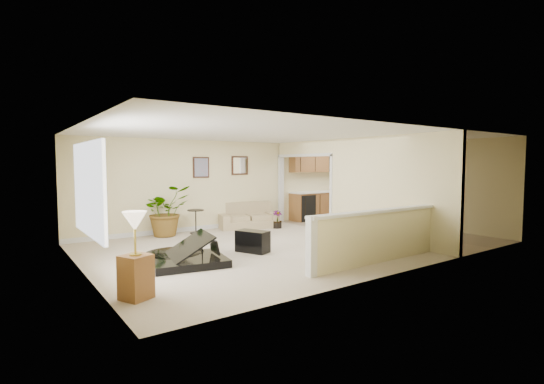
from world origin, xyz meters
TOP-DOWN VIEW (x-y plane):
  - floor at (0.00, 0.00)m, footprint 9.00×9.00m
  - back_wall at (0.00, 3.00)m, footprint 9.00×0.04m
  - front_wall at (0.00, -3.00)m, footprint 9.00×0.04m
  - left_wall at (-4.50, 0.00)m, footprint 0.04×6.00m
  - right_wall at (4.50, 0.00)m, footprint 0.04×6.00m
  - ceiling at (0.00, 0.00)m, footprint 9.00×6.00m
  - kitchen_vinyl at (3.15, 0.00)m, footprint 2.70×6.00m
  - interior_partition at (1.80, 0.25)m, footprint 0.18×5.99m
  - pony_half_wall at (0.08, -2.30)m, footprint 3.42×0.22m
  - left_window at (-4.49, -0.50)m, footprint 0.05×2.15m
  - wall_art_left at (-0.95, 2.97)m, footprint 0.48×0.04m
  - wall_mirror at (0.30, 2.97)m, footprint 0.55×0.04m
  - kitchen_cabinets at (3.19, 2.73)m, footprint 2.36×0.65m
  - piano at (-2.87, -0.28)m, footprint 1.71×1.74m
  - piano_bench at (-1.30, -0.22)m, footprint 0.58×0.76m
  - loveseat at (0.33, 2.66)m, footprint 1.89×1.34m
  - accent_table at (-1.33, 2.53)m, footprint 0.44×0.44m
  - palm_plant at (-2.10, 2.65)m, footprint 1.27×1.14m
  - small_plant at (0.95, 1.99)m, footprint 0.33×0.33m
  - lamp_stand at (-4.15, -1.73)m, footprint 0.47×0.47m

SIDE VIEW (x-z plane):
  - floor at x=0.00m, z-range 0.00..0.00m
  - kitchen_vinyl at x=3.15m, z-range 0.00..0.01m
  - small_plant at x=0.95m, z-range -0.04..0.47m
  - piano_bench at x=-1.30m, z-range 0.00..0.45m
  - loveseat at x=0.33m, z-range -0.11..0.83m
  - accent_table at x=-1.33m, z-range 0.09..0.72m
  - lamp_stand at x=-4.15m, z-range -0.09..1.11m
  - pony_half_wall at x=0.08m, z-range 0.02..1.02m
  - piano at x=-2.87m, z-range -0.10..1.15m
  - palm_plant at x=-2.10m, z-range -0.01..1.29m
  - kitchen_cabinets at x=3.19m, z-range -0.29..2.03m
  - interior_partition at x=1.80m, z-range -0.03..2.47m
  - back_wall at x=0.00m, z-range 0.00..2.50m
  - front_wall at x=0.00m, z-range 0.00..2.50m
  - left_wall at x=-4.50m, z-range 0.00..2.50m
  - right_wall at x=4.50m, z-range 0.00..2.50m
  - left_window at x=-4.49m, z-range 0.73..2.17m
  - wall_art_left at x=-0.95m, z-range 1.46..2.04m
  - wall_mirror at x=0.30m, z-range 1.52..2.08m
  - ceiling at x=0.00m, z-range 2.48..2.52m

